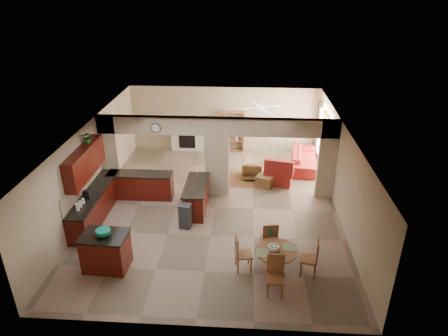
# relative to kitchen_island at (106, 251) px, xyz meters

# --- Properties ---
(floor) EXTENTS (10.00, 10.00, 0.00)m
(floor) POSITION_rel_kitchen_island_xyz_m (2.56, 3.17, -0.51)
(floor) COLOR gray
(floor) RESTS_ON ground
(ceiling) EXTENTS (10.00, 10.00, 0.00)m
(ceiling) POSITION_rel_kitchen_island_xyz_m (2.56, 3.17, 2.29)
(ceiling) COLOR white
(ceiling) RESTS_ON wall_back
(wall_back) EXTENTS (8.00, 0.00, 8.00)m
(wall_back) POSITION_rel_kitchen_island_xyz_m (2.56, 8.17, 0.89)
(wall_back) COLOR #BFAE8C
(wall_back) RESTS_ON floor
(wall_front) EXTENTS (8.00, 0.00, 8.00)m
(wall_front) POSITION_rel_kitchen_island_xyz_m (2.56, -1.83, 0.89)
(wall_front) COLOR #BFAE8C
(wall_front) RESTS_ON floor
(wall_left) EXTENTS (0.00, 10.00, 10.00)m
(wall_left) POSITION_rel_kitchen_island_xyz_m (-1.44, 3.17, 0.89)
(wall_left) COLOR #BFAE8C
(wall_left) RESTS_ON floor
(wall_right) EXTENTS (0.00, 10.00, 10.00)m
(wall_right) POSITION_rel_kitchen_island_xyz_m (6.56, 3.17, 0.89)
(wall_right) COLOR #BFAE8C
(wall_right) RESTS_ON floor
(partition_left_pier) EXTENTS (0.60, 0.25, 2.80)m
(partition_left_pier) POSITION_rel_kitchen_island_xyz_m (-1.14, 4.17, 0.89)
(partition_left_pier) COLOR #BFAE8C
(partition_left_pier) RESTS_ON floor
(partition_center_pier) EXTENTS (0.80, 0.25, 2.20)m
(partition_center_pier) POSITION_rel_kitchen_island_xyz_m (2.56, 4.17, 0.59)
(partition_center_pier) COLOR #BFAE8C
(partition_center_pier) RESTS_ON floor
(partition_right_pier) EXTENTS (0.60, 0.25, 2.80)m
(partition_right_pier) POSITION_rel_kitchen_island_xyz_m (6.26, 4.17, 0.89)
(partition_right_pier) COLOR #BFAE8C
(partition_right_pier) RESTS_ON floor
(partition_header) EXTENTS (8.00, 0.25, 0.60)m
(partition_header) POSITION_rel_kitchen_island_xyz_m (2.56, 4.17, 1.99)
(partition_header) COLOR #BFAE8C
(partition_header) RESTS_ON partition_center_pier
(kitchen_counter) EXTENTS (2.52, 3.29, 1.48)m
(kitchen_counter) POSITION_rel_kitchen_island_xyz_m (-0.70, 2.92, -0.04)
(kitchen_counter) COLOR #3E0E07
(kitchen_counter) RESTS_ON floor
(upper_cabinets) EXTENTS (0.35, 2.40, 0.90)m
(upper_cabinets) POSITION_rel_kitchen_island_xyz_m (-1.26, 2.37, 1.41)
(upper_cabinets) COLOR #3E0E07
(upper_cabinets) RESTS_ON wall_left
(peninsula) EXTENTS (0.70, 1.85, 0.91)m
(peninsula) POSITION_rel_kitchen_island_xyz_m (1.96, 3.05, -0.05)
(peninsula) COLOR #3E0E07
(peninsula) RESTS_ON floor
(wall_clock) EXTENTS (0.34, 0.03, 0.34)m
(wall_clock) POSITION_rel_kitchen_island_xyz_m (0.56, 4.02, 1.94)
(wall_clock) COLOR #51301B
(wall_clock) RESTS_ON partition_header
(rug) EXTENTS (1.60, 1.30, 0.01)m
(rug) POSITION_rel_kitchen_island_xyz_m (3.76, 5.27, -0.50)
(rug) COLOR brown
(rug) RESTS_ON floor
(fireplace) EXTENTS (1.60, 0.35, 1.20)m
(fireplace) POSITION_rel_kitchen_island_xyz_m (0.96, 8.00, 0.11)
(fireplace) COLOR silver
(fireplace) RESTS_ON floor
(shelving_unit) EXTENTS (1.00, 0.32, 1.80)m
(shelving_unit) POSITION_rel_kitchen_island_xyz_m (2.91, 7.99, 0.39)
(shelving_unit) COLOR #985C34
(shelving_unit) RESTS_ON floor
(window_a) EXTENTS (0.02, 0.90, 1.90)m
(window_a) POSITION_rel_kitchen_island_xyz_m (6.53, 5.47, 0.69)
(window_a) COLOR white
(window_a) RESTS_ON wall_right
(window_b) EXTENTS (0.02, 0.90, 1.90)m
(window_b) POSITION_rel_kitchen_island_xyz_m (6.53, 7.17, 0.69)
(window_b) COLOR white
(window_b) RESTS_ON wall_right
(glazed_door) EXTENTS (0.02, 0.70, 2.10)m
(glazed_door) POSITION_rel_kitchen_island_xyz_m (6.53, 6.32, 0.54)
(glazed_door) COLOR white
(glazed_door) RESTS_ON wall_right
(drape_a_left) EXTENTS (0.10, 0.28, 2.30)m
(drape_a_left) POSITION_rel_kitchen_island_xyz_m (6.49, 4.87, 0.69)
(drape_a_left) COLOR #44261B
(drape_a_left) RESTS_ON wall_right
(drape_a_right) EXTENTS (0.10, 0.28, 2.30)m
(drape_a_right) POSITION_rel_kitchen_island_xyz_m (6.49, 6.07, 0.69)
(drape_a_right) COLOR #44261B
(drape_a_right) RESTS_ON wall_right
(drape_b_left) EXTENTS (0.10, 0.28, 2.30)m
(drape_b_left) POSITION_rel_kitchen_island_xyz_m (6.49, 6.57, 0.69)
(drape_b_left) COLOR #44261B
(drape_b_left) RESTS_ON wall_right
(drape_b_right) EXTENTS (0.10, 0.28, 2.30)m
(drape_b_right) POSITION_rel_kitchen_island_xyz_m (6.49, 7.77, 0.69)
(drape_b_right) COLOR #44261B
(drape_b_right) RESTS_ON wall_right
(ceiling_fan) EXTENTS (1.00, 1.00, 0.10)m
(ceiling_fan) POSITION_rel_kitchen_island_xyz_m (4.06, 6.17, 2.05)
(ceiling_fan) COLOR white
(ceiling_fan) RESTS_ON ceiling
(kitchen_island) EXTENTS (1.20, 0.89, 1.01)m
(kitchen_island) POSITION_rel_kitchen_island_xyz_m (0.00, 0.00, 0.00)
(kitchen_island) COLOR #3E0E07
(kitchen_island) RESTS_ON floor
(teal_bowl) EXTENTS (0.37, 0.37, 0.17)m
(teal_bowl) POSITION_rel_kitchen_island_xyz_m (0.01, -0.03, 0.59)
(teal_bowl) COLOR #148E79
(teal_bowl) RESTS_ON kitchen_island
(trash_can) EXTENTS (0.39, 0.34, 0.73)m
(trash_can) POSITION_rel_kitchen_island_xyz_m (1.77, 1.97, -0.14)
(trash_can) COLOR #313033
(trash_can) RESTS_ON floor
(dining_table) EXTENTS (1.07, 1.07, 0.73)m
(dining_table) POSITION_rel_kitchen_island_xyz_m (4.37, 0.03, -0.02)
(dining_table) COLOR #985C34
(dining_table) RESTS_ON floor
(fruit_bowl) EXTENTS (0.27, 0.27, 0.15)m
(fruit_bowl) POSITION_rel_kitchen_island_xyz_m (4.31, 0.02, 0.30)
(fruit_bowl) COLOR #6AB526
(fruit_bowl) RESTS_ON dining_table
(sofa) EXTENTS (2.50, 1.20, 0.70)m
(sofa) POSITION_rel_kitchen_island_xyz_m (5.86, 6.54, -0.16)
(sofa) COLOR maroon
(sofa) RESTS_ON floor
(chaise) EXTENTS (1.19, 1.04, 0.42)m
(chaise) POSITION_rel_kitchen_island_xyz_m (4.73, 5.13, -0.30)
(chaise) COLOR maroon
(chaise) RESTS_ON floor
(armchair) EXTENTS (0.77, 0.79, 0.69)m
(armchair) POSITION_rel_kitchen_island_xyz_m (3.79, 5.46, -0.16)
(armchair) COLOR maroon
(armchair) RESTS_ON floor
(ottoman) EXTENTS (0.78, 0.78, 0.43)m
(ottoman) POSITION_rel_kitchen_island_xyz_m (4.29, 4.82, -0.29)
(ottoman) COLOR maroon
(ottoman) RESTS_ON floor
(plant) EXTENTS (0.37, 0.34, 0.35)m
(plant) POSITION_rel_kitchen_island_xyz_m (-1.26, 2.82, 2.04)
(plant) COLOR #1B4D14
(plant) RESTS_ON upper_cabinets
(chair_north) EXTENTS (0.48, 0.48, 1.02)m
(chair_north) POSITION_rel_kitchen_island_xyz_m (4.25, 0.79, 0.05)
(chair_north) COLOR #985C34
(chair_north) RESTS_ON floor
(chair_east) EXTENTS (0.49, 0.49, 1.02)m
(chair_east) POSITION_rel_kitchen_island_xyz_m (5.31, 0.05, 0.05)
(chair_east) COLOR #985C34
(chair_east) RESTS_ON floor
(chair_south) EXTENTS (0.43, 0.43, 1.02)m
(chair_south) POSITION_rel_kitchen_island_xyz_m (4.33, -0.63, 0.05)
(chair_south) COLOR #985C34
(chair_south) RESTS_ON floor
(chair_west) EXTENTS (0.49, 0.49, 1.02)m
(chair_west) POSITION_rel_kitchen_island_xyz_m (3.48, 0.14, 0.05)
(chair_west) COLOR #985C34
(chair_west) RESTS_ON floor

